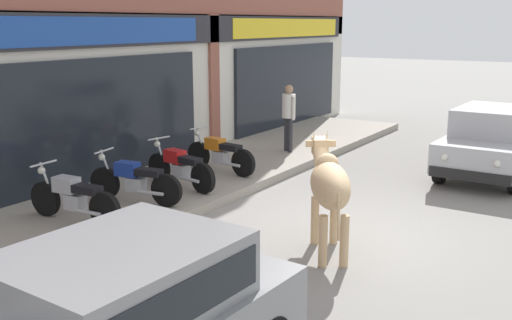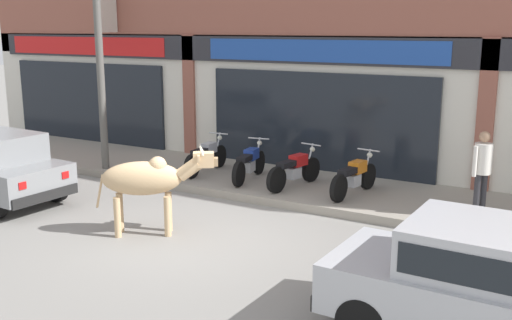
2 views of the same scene
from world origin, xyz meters
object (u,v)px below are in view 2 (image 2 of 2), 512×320
at_px(cow, 148,179).
at_px(utility_pole, 100,57).
at_px(motorcycle_1, 249,163).
at_px(motorcycle_3, 354,177).
at_px(motorcycle_2, 294,170).
at_px(pedestrian, 482,165).
at_px(car_0, 487,281).
at_px(motorcycle_0, 206,157).

relative_size(cow, utility_pole, 0.34).
distance_m(motorcycle_1, motorcycle_3, 2.53).
height_order(motorcycle_1, utility_pole, utility_pole).
height_order(motorcycle_2, utility_pole, utility_pole).
bearing_deg(motorcycle_3, utility_pole, -172.56).
bearing_deg(motorcycle_3, motorcycle_2, -178.00).
distance_m(motorcycle_3, pedestrian, 2.60).
bearing_deg(motorcycle_3, motorcycle_1, -179.87).
height_order(motorcycle_1, motorcycle_3, same).
relative_size(car_0, pedestrian, 2.28).
bearing_deg(pedestrian, utility_pole, -176.08).
bearing_deg(utility_pole, cow, -36.69).
height_order(car_0, motorcycle_1, car_0).
xyz_separation_m(motorcycle_3, utility_pole, (-6.20, -0.81, 2.33)).
distance_m(cow, utility_pole, 5.06).
xyz_separation_m(cow, motorcycle_3, (2.44, 3.61, -0.44)).
height_order(motorcycle_1, motorcycle_2, same).
relative_size(cow, motorcycle_2, 1.04).
bearing_deg(motorcycle_2, motorcycle_3, 2.00).
height_order(motorcycle_2, motorcycle_3, same).
relative_size(motorcycle_0, motorcycle_3, 1.00).
bearing_deg(cow, motorcycle_1, 91.43).
xyz_separation_m(motorcycle_1, motorcycle_3, (2.53, 0.01, 0.00)).
xyz_separation_m(pedestrian, utility_pole, (-8.73, -0.60, 1.74)).
bearing_deg(motorcycle_2, motorcycle_0, 177.03).
bearing_deg(pedestrian, car_0, -79.08).
height_order(motorcycle_0, motorcycle_2, same).
bearing_deg(pedestrian, motorcycle_1, 177.67).
height_order(motorcycle_3, utility_pole, utility_pole).
bearing_deg(car_0, pedestrian, 100.92).
bearing_deg(motorcycle_1, motorcycle_2, -2.04).
xyz_separation_m(car_0, motorcycle_1, (-5.92, 4.67, -0.25)).
height_order(cow, pedestrian, pedestrian).
xyz_separation_m(cow, pedestrian, (4.97, 3.40, 0.16)).
bearing_deg(motorcycle_3, cow, -124.06).
bearing_deg(utility_pole, motorcycle_3, 7.44).
distance_m(car_0, motorcycle_1, 7.54).
height_order(cow, utility_pole, utility_pole).
bearing_deg(pedestrian, motorcycle_3, 175.21).
bearing_deg(motorcycle_1, utility_pole, -167.65).
relative_size(car_0, motorcycle_1, 2.02).
xyz_separation_m(cow, motorcycle_1, (-0.09, 3.61, -0.44)).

